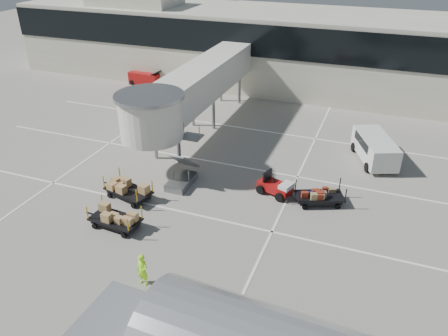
{
  "coord_description": "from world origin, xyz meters",
  "views": [
    {
      "loc": [
        10.78,
        -18.52,
        15.8
      ],
      "look_at": [
        1.82,
        4.96,
        2.0
      ],
      "focal_mm": 35.0,
      "sensor_mm": 36.0,
      "label": 1
    }
  ],
  "objects_px": {
    "belt_loader": "(146,79)",
    "box_cart_far": "(128,190)",
    "baggage_tug": "(276,187)",
    "minivan": "(374,146)",
    "box_cart_near": "(115,219)",
    "ground_worker": "(142,270)",
    "suitcase_cart": "(318,196)"
  },
  "relations": [
    {
      "from": "minivan",
      "to": "belt_loader",
      "type": "xyz_separation_m",
      "value": [
        -25.85,
        10.13,
        -0.45
      ]
    },
    {
      "from": "suitcase_cart",
      "to": "minivan",
      "type": "xyz_separation_m",
      "value": [
        2.89,
        7.65,
        0.63
      ]
    },
    {
      "from": "baggage_tug",
      "to": "box_cart_near",
      "type": "relative_size",
      "value": 0.67
    },
    {
      "from": "baggage_tug",
      "to": "minivan",
      "type": "height_order",
      "value": "minivan"
    },
    {
      "from": "box_cart_near",
      "to": "belt_loader",
      "type": "xyz_separation_m",
      "value": [
        -12.08,
        24.7,
        0.16
      ]
    },
    {
      "from": "box_cart_far",
      "to": "belt_loader",
      "type": "bearing_deg",
      "value": 130.88
    },
    {
      "from": "baggage_tug",
      "to": "minivan",
      "type": "bearing_deg",
      "value": 70.79
    },
    {
      "from": "suitcase_cart",
      "to": "box_cart_far",
      "type": "height_order",
      "value": "box_cart_far"
    },
    {
      "from": "minivan",
      "to": "box_cart_near",
      "type": "bearing_deg",
      "value": -156.07
    },
    {
      "from": "baggage_tug",
      "to": "box_cart_far",
      "type": "relative_size",
      "value": 0.64
    },
    {
      "from": "baggage_tug",
      "to": "ground_worker",
      "type": "bearing_deg",
      "value": -92.34
    },
    {
      "from": "minivan",
      "to": "suitcase_cart",
      "type": "bearing_deg",
      "value": -133.34
    },
    {
      "from": "baggage_tug",
      "to": "box_cart_near",
      "type": "distance_m",
      "value": 10.7
    },
    {
      "from": "suitcase_cart",
      "to": "box_cart_near",
      "type": "distance_m",
      "value": 12.9
    },
    {
      "from": "ground_worker",
      "to": "belt_loader",
      "type": "xyz_separation_m",
      "value": [
        -16.1,
        28.33,
        -0.18
      ]
    },
    {
      "from": "ground_worker",
      "to": "belt_loader",
      "type": "distance_m",
      "value": 32.58
    },
    {
      "from": "box_cart_near",
      "to": "belt_loader",
      "type": "distance_m",
      "value": 27.49
    },
    {
      "from": "baggage_tug",
      "to": "ground_worker",
      "type": "height_order",
      "value": "ground_worker"
    },
    {
      "from": "suitcase_cart",
      "to": "box_cart_far",
      "type": "distance_m",
      "value": 12.51
    },
    {
      "from": "box_cart_near",
      "to": "box_cart_far",
      "type": "bearing_deg",
      "value": 112.36
    },
    {
      "from": "box_cart_far",
      "to": "ground_worker",
      "type": "height_order",
      "value": "ground_worker"
    },
    {
      "from": "ground_worker",
      "to": "belt_loader",
      "type": "height_order",
      "value": "belt_loader"
    },
    {
      "from": "belt_loader",
      "to": "box_cart_far",
      "type": "bearing_deg",
      "value": -58.63
    },
    {
      "from": "suitcase_cart",
      "to": "ground_worker",
      "type": "distance_m",
      "value": 12.59
    },
    {
      "from": "box_cart_far",
      "to": "ground_worker",
      "type": "distance_m",
      "value": 8.42
    },
    {
      "from": "baggage_tug",
      "to": "suitcase_cart",
      "type": "distance_m",
      "value": 2.86
    },
    {
      "from": "belt_loader",
      "to": "baggage_tug",
      "type": "bearing_deg",
      "value": -36.99
    },
    {
      "from": "baggage_tug",
      "to": "minivan",
      "type": "xyz_separation_m",
      "value": [
        5.74,
        7.5,
        0.62
      ]
    },
    {
      "from": "box_cart_near",
      "to": "ground_worker",
      "type": "relative_size",
      "value": 2.11
    },
    {
      "from": "box_cart_far",
      "to": "minivan",
      "type": "bearing_deg",
      "value": 51.53
    },
    {
      "from": "baggage_tug",
      "to": "suitcase_cart",
      "type": "relative_size",
      "value": 0.67
    },
    {
      "from": "baggage_tug",
      "to": "box_cart_far",
      "type": "bearing_deg",
      "value": -138.13
    }
  ]
}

